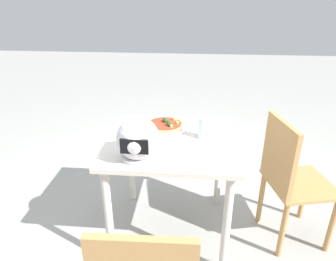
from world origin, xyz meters
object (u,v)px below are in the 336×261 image
drinking_glass (204,128)px  pizza (165,124)px  chair_side (289,176)px  motorcycle_helmet (138,140)px  dining_table (171,155)px

drinking_glass → pizza: bearing=-27.2°
chair_side → drinking_glass: bearing=-4.5°
motorcycle_helmet → chair_side: size_ratio=0.27×
drinking_glass → chair_side: 0.65m
motorcycle_helmet → chair_side: 1.04m
motorcycle_helmet → chair_side: motorcycle_helmet is taller
pizza → chair_side: bearing=167.8°
dining_table → pizza: pizza is taller
dining_table → pizza: size_ratio=3.14×
motorcycle_helmet → drinking_glass: 0.48m
pizza → drinking_glass: 0.30m
dining_table → motorcycle_helmet: bearing=56.9°
dining_table → chair_side: bearing=179.8°
dining_table → pizza: 0.23m
dining_table → motorcycle_helmet: size_ratio=3.38×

